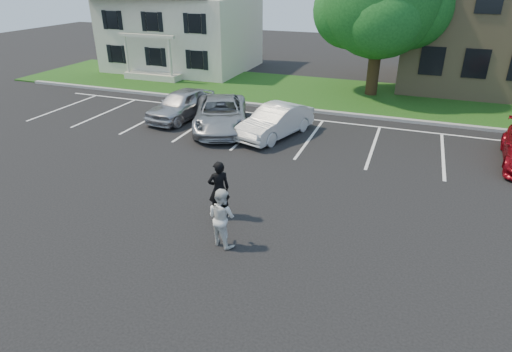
{
  "coord_description": "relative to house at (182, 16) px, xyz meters",
  "views": [
    {
      "loc": [
        4.05,
        -9.87,
        6.8
      ],
      "look_at": [
        0.0,
        1.0,
        1.25
      ],
      "focal_mm": 30.0,
      "sensor_mm": 36.0,
      "label": 1
    }
  ],
  "objects": [
    {
      "name": "ground_plane",
      "position": [
        13.0,
        -19.97,
        -3.83
      ],
      "size": [
        90.0,
        90.0,
        0.0
      ],
      "primitive_type": "plane",
      "color": "black",
      "rests_on": "ground"
    },
    {
      "name": "curb",
      "position": [
        13.0,
        -7.97,
        -3.75
      ],
      "size": [
        40.0,
        0.3,
        0.15
      ],
      "primitive_type": "cube",
      "color": "#979691",
      "rests_on": "ground"
    },
    {
      "name": "grass_strip",
      "position": [
        13.0,
        -3.97,
        -3.79
      ],
      "size": [
        44.0,
        8.0,
        0.08
      ],
      "primitive_type": "cube",
      "color": "#0F4A10",
      "rests_on": "ground"
    },
    {
      "name": "stall_lines",
      "position": [
        14.4,
        -11.02,
        -3.82
      ],
      "size": [
        34.0,
        5.36,
        0.01
      ],
      "color": "white",
      "rests_on": "ground"
    },
    {
      "name": "house",
      "position": [
        0.0,
        0.0,
        0.0
      ],
      "size": [
        10.3,
        9.22,
        7.6
      ],
      "color": "beige",
      "rests_on": "ground"
    },
    {
      "name": "tree",
      "position": [
        14.73,
        -3.25,
        1.52
      ],
      "size": [
        7.8,
        7.2,
        8.8
      ],
      "color": "black",
      "rests_on": "ground"
    },
    {
      "name": "man_black_suit",
      "position": [
        12.03,
        -19.56,
        -2.92
      ],
      "size": [
        0.79,
        0.75,
        1.82
      ],
      "primitive_type": "imported",
      "rotation": [
        0.0,
        0.0,
        3.81
      ],
      "color": "black",
      "rests_on": "ground"
    },
    {
      "name": "man_white_shirt",
      "position": [
        12.73,
        -20.91,
        -2.98
      ],
      "size": [
        0.99,
        0.88,
        1.69
      ],
      "primitive_type": "imported",
      "rotation": [
        0.0,
        0.0,
        2.8
      ],
      "color": "silver",
      "rests_on": "ground"
    },
    {
      "name": "car_silver_west",
      "position": [
        6.15,
        -11.38,
        -3.09
      ],
      "size": [
        2.34,
        4.53,
        1.47
      ],
      "primitive_type": "imported",
      "rotation": [
        0.0,
        0.0,
        -0.14
      ],
      "color": "#B9B9BE",
      "rests_on": "ground"
    },
    {
      "name": "car_silver_minivan",
      "position": [
        8.67,
        -12.13,
        -3.1
      ],
      "size": [
        4.27,
        5.77,
        1.46
      ],
      "primitive_type": "imported",
      "rotation": [
        0.0,
        0.0,
        0.4
      ],
      "color": "#A2A4A8",
      "rests_on": "ground"
    },
    {
      "name": "car_white_sedan",
      "position": [
        11.43,
        -12.22,
        -3.13
      ],
      "size": [
        2.74,
        4.51,
        1.4
      ],
      "primitive_type": "imported",
      "rotation": [
        0.0,
        0.0,
        -0.32
      ],
      "color": "silver",
      "rests_on": "ground"
    }
  ]
}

